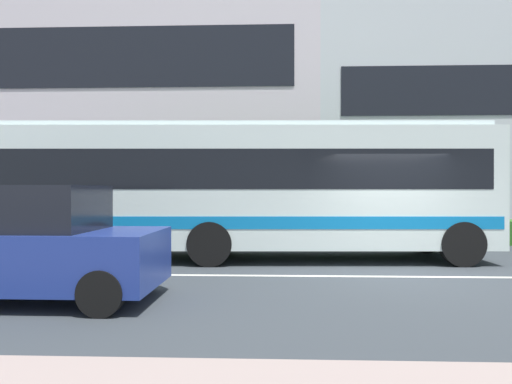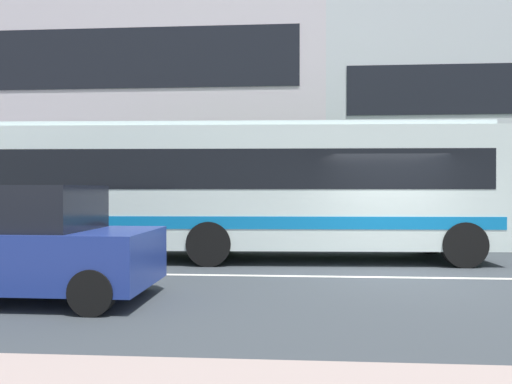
# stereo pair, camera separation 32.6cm
# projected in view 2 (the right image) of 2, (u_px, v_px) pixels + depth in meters

# --- Properties ---
(ground_plane) EXTENTS (160.00, 160.00, 0.00)m
(ground_plane) POSITION_uv_depth(u_px,v_px,m) (405.00, 278.00, 9.40)
(ground_plane) COLOR #383E44
(lane_centre_line) EXTENTS (60.00, 0.16, 0.01)m
(lane_centre_line) POSITION_uv_depth(u_px,v_px,m) (405.00, 277.00, 9.40)
(lane_centre_line) COLOR silver
(lane_centre_line) RESTS_ON ground_plane
(hedge_row_far) EXTENTS (22.11, 1.10, 0.74)m
(hedge_row_far) POSITION_uv_depth(u_px,v_px,m) (440.00, 232.00, 15.14)
(hedge_row_far) COLOR #317124
(hedge_row_far) RESTS_ON ground_plane
(apartment_block_left) EXTENTS (24.71, 11.19, 11.71)m
(apartment_block_left) POSITION_uv_depth(u_px,v_px,m) (73.00, 108.00, 24.62)
(apartment_block_left) COLOR silver
(apartment_block_left) RESTS_ON ground_plane
(transit_bus) EXTENTS (11.88, 3.02, 3.26)m
(transit_bus) POSITION_uv_depth(u_px,v_px,m) (244.00, 186.00, 11.93)
(transit_bus) COLOR silver
(transit_bus) RESTS_ON ground_plane
(sedan_oncoming) EXTENTS (4.45, 1.95, 1.78)m
(sedan_oncoming) POSITION_uv_depth(u_px,v_px,m) (14.00, 246.00, 7.55)
(sedan_oncoming) COLOR navy
(sedan_oncoming) RESTS_ON ground_plane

